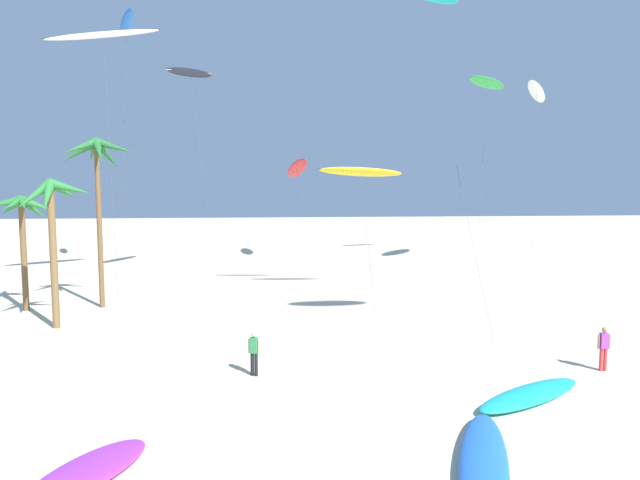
{
  "coord_description": "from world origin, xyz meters",
  "views": [
    {
      "loc": [
        -3.58,
        3.0,
        7.11
      ],
      "look_at": [
        -0.88,
        25.9,
        5.0
      ],
      "focal_mm": 29.79,
      "sensor_mm": 36.0,
      "label": 1
    }
  ],
  "objects_px": {
    "flying_kite_3": "(104,35)",
    "person_near_left": "(604,347)",
    "flying_kite_9": "(127,23)",
    "grounded_kite_2": "(88,471)",
    "flying_kite_5": "(536,92)",
    "grounded_kite_1": "(531,395)",
    "palm_tree_3": "(96,164)",
    "flying_kite_0": "(297,168)",
    "flying_kite_4": "(361,172)",
    "flying_kite_1": "(487,83)",
    "grounded_kite_3": "(484,465)",
    "person_foreground_walker": "(254,351)",
    "palm_tree_1": "(21,213)",
    "flying_kite_6": "(190,73)",
    "palm_tree_2": "(51,208)"
  },
  "relations": [
    {
      "from": "palm_tree_3",
      "to": "flying_kite_3",
      "type": "bearing_deg",
      "value": 99.47
    },
    {
      "from": "flying_kite_5",
      "to": "flying_kite_4",
      "type": "bearing_deg",
      "value": -149.08
    },
    {
      "from": "palm_tree_1",
      "to": "flying_kite_6",
      "type": "height_order",
      "value": "flying_kite_6"
    },
    {
      "from": "flying_kite_5",
      "to": "grounded_kite_1",
      "type": "height_order",
      "value": "flying_kite_5"
    },
    {
      "from": "flying_kite_1",
      "to": "flying_kite_9",
      "type": "height_order",
      "value": "flying_kite_9"
    },
    {
      "from": "flying_kite_6",
      "to": "flying_kite_9",
      "type": "height_order",
      "value": "flying_kite_9"
    },
    {
      "from": "flying_kite_0",
      "to": "grounded_kite_2",
      "type": "relative_size",
      "value": 2.78
    },
    {
      "from": "flying_kite_0",
      "to": "grounded_kite_1",
      "type": "height_order",
      "value": "flying_kite_0"
    },
    {
      "from": "flying_kite_4",
      "to": "person_foreground_walker",
      "type": "height_order",
      "value": "flying_kite_4"
    },
    {
      "from": "flying_kite_5",
      "to": "grounded_kite_3",
      "type": "relative_size",
      "value": 2.7
    },
    {
      "from": "grounded_kite_1",
      "to": "person_near_left",
      "type": "bearing_deg",
      "value": 29.92
    },
    {
      "from": "grounded_kite_3",
      "to": "person_foreground_walker",
      "type": "distance_m",
      "value": 9.82
    },
    {
      "from": "flying_kite_3",
      "to": "person_near_left",
      "type": "relative_size",
      "value": 11.07
    },
    {
      "from": "flying_kite_1",
      "to": "flying_kite_5",
      "type": "relative_size",
      "value": 1.13
    },
    {
      "from": "flying_kite_3",
      "to": "palm_tree_2",
      "type": "bearing_deg",
      "value": -88.69
    },
    {
      "from": "grounded_kite_1",
      "to": "grounded_kite_3",
      "type": "height_order",
      "value": "grounded_kite_3"
    },
    {
      "from": "palm_tree_2",
      "to": "flying_kite_9",
      "type": "distance_m",
      "value": 25.02
    },
    {
      "from": "flying_kite_6",
      "to": "palm_tree_1",
      "type": "bearing_deg",
      "value": -130.08
    },
    {
      "from": "grounded_kite_1",
      "to": "palm_tree_1",
      "type": "bearing_deg",
      "value": 144.24
    },
    {
      "from": "flying_kite_0",
      "to": "palm_tree_2",
      "type": "bearing_deg",
      "value": -118.49
    },
    {
      "from": "flying_kite_9",
      "to": "grounded_kite_2",
      "type": "xyz_separation_m",
      "value": [
        6.64,
        -35.22,
        -21.38
      ]
    },
    {
      "from": "grounded_kite_3",
      "to": "palm_tree_2",
      "type": "bearing_deg",
      "value": 134.56
    },
    {
      "from": "flying_kite_9",
      "to": "grounded_kite_1",
      "type": "height_order",
      "value": "flying_kite_9"
    },
    {
      "from": "flying_kite_5",
      "to": "person_foreground_walker",
      "type": "height_order",
      "value": "flying_kite_5"
    },
    {
      "from": "grounded_kite_3",
      "to": "flying_kite_6",
      "type": "bearing_deg",
      "value": 108.98
    },
    {
      "from": "flying_kite_3",
      "to": "grounded_kite_3",
      "type": "height_order",
      "value": "flying_kite_3"
    },
    {
      "from": "person_foreground_walker",
      "to": "palm_tree_2",
      "type": "bearing_deg",
      "value": 140.46
    },
    {
      "from": "flying_kite_4",
      "to": "grounded_kite_3",
      "type": "xyz_separation_m",
      "value": [
        -1.36,
        -23.43,
        -8.24
      ]
    },
    {
      "from": "flying_kite_6",
      "to": "grounded_kite_3",
      "type": "relative_size",
      "value": 2.76
    },
    {
      "from": "palm_tree_3",
      "to": "flying_kite_0",
      "type": "relative_size",
      "value": 0.94
    },
    {
      "from": "flying_kite_9",
      "to": "grounded_kite_3",
      "type": "relative_size",
      "value": 3.55
    },
    {
      "from": "flying_kite_1",
      "to": "grounded_kite_3",
      "type": "relative_size",
      "value": 3.04
    },
    {
      "from": "palm_tree_2",
      "to": "flying_kite_0",
      "type": "xyz_separation_m",
      "value": [
        14.62,
        26.94,
        3.23
      ]
    },
    {
      "from": "palm_tree_1",
      "to": "flying_kite_4",
      "type": "distance_m",
      "value": 21.19
    },
    {
      "from": "flying_kite_0",
      "to": "person_foreground_walker",
      "type": "distance_m",
      "value": 36.73
    },
    {
      "from": "palm_tree_3",
      "to": "grounded_kite_1",
      "type": "distance_m",
      "value": 26.75
    },
    {
      "from": "flying_kite_4",
      "to": "flying_kite_5",
      "type": "distance_m",
      "value": 22.83
    },
    {
      "from": "flying_kite_1",
      "to": "person_foreground_walker",
      "type": "distance_m",
      "value": 44.97
    },
    {
      "from": "palm_tree_2",
      "to": "grounded_kite_1",
      "type": "height_order",
      "value": "palm_tree_2"
    },
    {
      "from": "flying_kite_6",
      "to": "flying_kite_0",
      "type": "bearing_deg",
      "value": 52.5
    },
    {
      "from": "flying_kite_4",
      "to": "flying_kite_6",
      "type": "relative_size",
      "value": 0.52
    },
    {
      "from": "flying_kite_3",
      "to": "flying_kite_0",
      "type": "bearing_deg",
      "value": 45.26
    },
    {
      "from": "palm_tree_1",
      "to": "flying_kite_3",
      "type": "relative_size",
      "value": 0.35
    },
    {
      "from": "palm_tree_2",
      "to": "grounded_kite_2",
      "type": "xyz_separation_m",
      "value": [
        6.2,
        -15.37,
        -6.16
      ]
    },
    {
      "from": "flying_kite_1",
      "to": "grounded_kite_2",
      "type": "relative_size",
      "value": 4.82
    },
    {
      "from": "palm_tree_2",
      "to": "grounded_kite_3",
      "type": "distance_m",
      "value": 23.78
    },
    {
      "from": "palm_tree_1",
      "to": "person_foreground_walker",
      "type": "bearing_deg",
      "value": -43.53
    },
    {
      "from": "palm_tree_2",
      "to": "flying_kite_0",
      "type": "distance_m",
      "value": 30.82
    },
    {
      "from": "flying_kite_0",
      "to": "person_near_left",
      "type": "height_order",
      "value": "flying_kite_0"
    },
    {
      "from": "flying_kite_3",
      "to": "palm_tree_1",
      "type": "bearing_deg",
      "value": -112.69
    }
  ]
}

